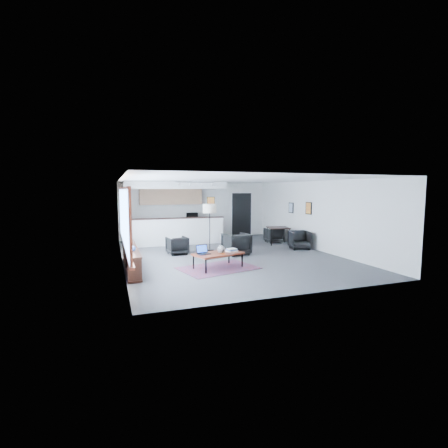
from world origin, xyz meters
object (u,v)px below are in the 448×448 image
object	(u,v)px
dining_chair_near	(300,241)
dining_chair_far	(274,236)
ceramic_pot	(221,249)
armchair_right	(236,243)
coffee_table	(218,254)
armchair_left	(177,245)
laptop	(203,251)
microwave	(192,215)
book_stack	(232,250)
dining_table	(278,229)
floor_lamp	(210,210)

from	to	relation	value
dining_chair_near	dining_chair_far	bearing A→B (deg)	111.20
ceramic_pot	armchair_right	world-z (taller)	armchair_right
dining_chair_far	ceramic_pot	bearing A→B (deg)	47.47
coffee_table	armchair_right	xyz separation A→B (m)	(1.22, 1.67, 0.00)
armchair_left	dining_chair_near	bearing A→B (deg)	166.09
laptop	dining_chair_near	bearing A→B (deg)	11.14
ceramic_pot	armchair_left	size ratio (longest dim) A/B	0.33
laptop	dining_chair_far	xyz separation A→B (m)	(4.18, 3.60, -0.22)
ceramic_pot	microwave	size ratio (longest dim) A/B	0.44
ceramic_pot	book_stack	distance (m)	0.40
microwave	ceramic_pot	bearing A→B (deg)	-88.25
armchair_left	dining_chair_far	bearing A→B (deg)	-172.25
book_stack	dining_chair_far	world-z (taller)	dining_chair_far
coffee_table	book_stack	bearing A→B (deg)	-8.39
book_stack	dining_table	world-z (taller)	dining_table
laptop	dining_chair_near	xyz separation A→B (m)	(4.37, 1.87, -0.20)
dining_chair_far	microwave	world-z (taller)	microwave
book_stack	floor_lamp	bearing A→B (deg)	87.05
floor_lamp	ceramic_pot	bearing A→B (deg)	-100.34
floor_lamp	dining_chair_near	bearing A→B (deg)	-14.68
dining_table	microwave	xyz separation A→B (m)	(-3.03, 2.65, 0.45)
floor_lamp	dining_chair_near	xyz separation A→B (m)	(3.33, -0.87, -1.19)
armchair_right	dining_chair_far	size ratio (longest dim) A/B	1.41
book_stack	armchair_right	bearing A→B (deg)	64.22
armchair_right	dining_chair_near	distance (m)	2.71
coffee_table	book_stack	size ratio (longest dim) A/B	4.41
coffee_table	dining_chair_far	distance (m)	5.20
laptop	dining_chair_far	bearing A→B (deg)	28.75
laptop	armchair_right	xyz separation A→B (m)	(1.67, 1.66, -0.10)
ceramic_pot	dining_chair_far	distance (m)	5.19
laptop	dining_table	distance (m)	5.19
ceramic_pot	laptop	bearing A→B (deg)	171.51
coffee_table	floor_lamp	world-z (taller)	floor_lamp
laptop	floor_lamp	world-z (taller)	floor_lamp
armchair_left	armchair_right	distance (m)	2.08
microwave	dining_chair_near	bearing A→B (deg)	-42.69
book_stack	dining_chair_near	xyz separation A→B (m)	(3.47, 1.82, -0.17)
armchair_left	dining_chair_far	distance (m)	4.60
floor_lamp	dining_chair_near	distance (m)	3.65
book_stack	floor_lamp	xyz separation A→B (m)	(0.14, 2.69, 1.02)
laptop	dining_chair_far	world-z (taller)	laptop
ceramic_pot	armchair_left	world-z (taller)	armchair_left
coffee_table	armchair_right	distance (m)	2.07
floor_lamp	dining_table	distance (m)	3.24
dining_table	dining_chair_near	size ratio (longest dim) A/B	1.57
book_stack	dining_chair_far	distance (m)	4.84
microwave	armchair_left	bearing A→B (deg)	-104.66
book_stack	dining_chair_far	xyz separation A→B (m)	(3.28, 3.55, -0.20)
floor_lamp	dining_chair_far	world-z (taller)	floor_lamp
ceramic_pot	armchair_left	distance (m)	2.62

